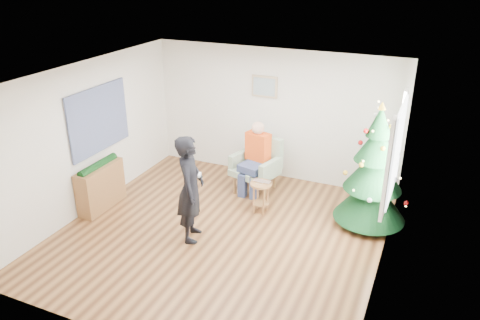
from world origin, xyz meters
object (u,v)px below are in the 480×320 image
at_px(christmas_tree, 374,171).
at_px(standing_man, 190,189).
at_px(armchair, 257,171).
at_px(console, 101,187).
at_px(stool, 261,197).

relative_size(christmas_tree, standing_man, 1.23).
distance_m(armchair, console, 2.89).
relative_size(stool, armchair, 0.54).
xyz_separation_m(stool, console, (-2.67, -0.98, 0.11)).
xyz_separation_m(armchair, console, (-2.28, -1.76, 0.01)).
relative_size(armchair, console, 1.04).
xyz_separation_m(stool, armchair, (-0.38, 0.78, 0.10)).
relative_size(stool, console, 0.56).
bearing_deg(console, standing_man, -6.86).
bearing_deg(console, armchair, 37.27).
distance_m(christmas_tree, armchair, 2.31).
relative_size(standing_man, console, 1.74).
distance_m(christmas_tree, stool, 1.97).
relative_size(christmas_tree, armchair, 2.07).
bearing_deg(armchair, standing_man, -83.92).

